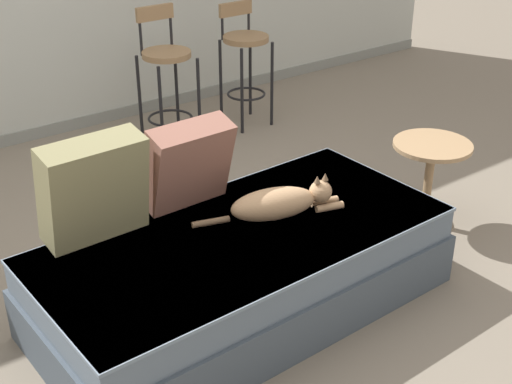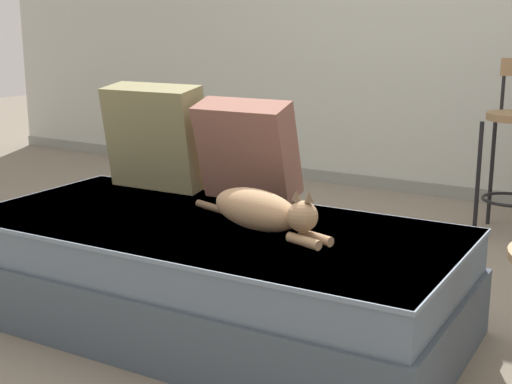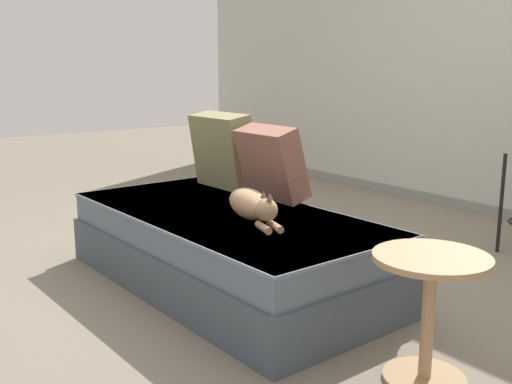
# 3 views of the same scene
# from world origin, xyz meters

# --- Properties ---
(ground_plane) EXTENTS (16.00, 16.00, 0.00)m
(ground_plane) POSITION_xyz_m (0.00, 0.00, 0.00)
(ground_plane) COLOR slate
(ground_plane) RESTS_ON ground
(wall_back_panel) EXTENTS (8.00, 0.10, 2.60)m
(wall_back_panel) POSITION_xyz_m (0.00, 2.25, 1.30)
(wall_back_panel) COLOR #B7BCB2
(wall_back_panel) RESTS_ON ground
(wall_baseboard_trim) EXTENTS (8.00, 0.02, 0.09)m
(wall_baseboard_trim) POSITION_xyz_m (0.00, 2.20, 0.04)
(wall_baseboard_trim) COLOR gray
(wall_baseboard_trim) RESTS_ON ground
(couch) EXTENTS (1.98, 1.00, 0.42)m
(couch) POSITION_xyz_m (0.00, -0.40, 0.22)
(couch) COLOR #44505B
(couch) RESTS_ON ground
(throw_pillow_corner) EXTENTS (0.47, 0.25, 0.48)m
(throw_pillow_corner) POSITION_xyz_m (-0.55, -0.04, 0.66)
(throw_pillow_corner) COLOR #847F56
(throw_pillow_corner) RESTS_ON couch
(throw_pillow_middle) EXTENTS (0.42, 0.27, 0.44)m
(throw_pillow_middle) POSITION_xyz_m (-0.06, -0.03, 0.64)
(throw_pillow_middle) COLOR #936051
(throw_pillow_middle) RESTS_ON couch
(cat) EXTENTS (0.72, 0.30, 0.19)m
(cat) POSITION_xyz_m (0.23, -0.39, 0.50)
(cat) COLOR tan
(cat) RESTS_ON couch
(side_table) EXTENTS (0.44, 0.44, 0.51)m
(side_table) POSITION_xyz_m (1.32, -0.36, 0.33)
(side_table) COLOR tan
(side_table) RESTS_ON ground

